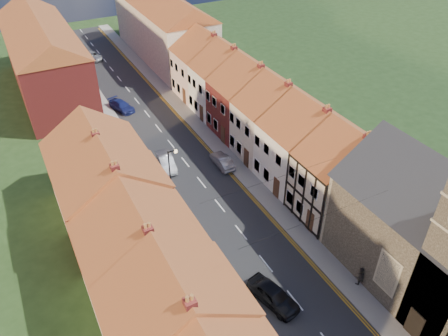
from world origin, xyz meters
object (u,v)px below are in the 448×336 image
at_px(car_mid, 166,162).
at_px(car_distant, 93,56).
at_px(pedestrian_right, 360,276).
at_px(pedestrian_left, 229,294).
at_px(car_mid_b, 222,161).
at_px(car_near, 273,295).
at_px(church, 436,223).
at_px(car_far, 122,106).
at_px(lamppost, 171,175).

height_order(car_mid, car_distant, car_mid).
bearing_deg(pedestrian_right, pedestrian_left, -10.88).
bearing_deg(car_mid_b, car_near, 74.80).
bearing_deg(car_mid_b, church, 107.21).
xyz_separation_m(car_far, car_mid_b, (5.66, -16.87, 0.02)).
bearing_deg(lamppost, car_near, -80.15).
distance_m(car_mid, pedestrian_right, 22.29).
bearing_deg(car_far, car_near, -107.13).
bearing_deg(car_distant, lamppost, -110.56).
height_order(car_near, car_distant, car_near).
bearing_deg(church, car_distant, 101.03).
bearing_deg(church, car_mid, 116.76).
height_order(church, lamppost, church).
bearing_deg(pedestrian_right, car_near, -7.52).
distance_m(church, pedestrian_left, 15.32).
bearing_deg(pedestrian_right, car_distant, -76.23).
bearing_deg(pedestrian_left, lamppost, 68.49).
bearing_deg(car_mid_b, pedestrian_left, 64.29).
bearing_deg(church, pedestrian_left, 161.13).
distance_m(lamppost, car_mid, 6.94).
bearing_deg(car_mid, lamppost, -99.34).
xyz_separation_m(church, pedestrian_left, (-13.77, 4.71, -4.79)).
bearing_deg(pedestrian_right, car_mid, -64.30).
xyz_separation_m(lamppost, car_far, (1.36, 20.48, -2.95)).
bearing_deg(car_distant, church, -96.14).
xyz_separation_m(car_near, car_distant, (0.00, 52.34, -0.16)).
height_order(lamppost, car_distant, lamppost).
distance_m(car_near, car_distant, 52.34).
height_order(car_mid, car_far, car_mid).
bearing_deg(pedestrian_left, car_far, 67.90).
xyz_separation_m(car_mid, car_distant, (0.62, 32.94, -0.10)).
xyz_separation_m(car_mid, pedestrian_left, (-2.29, -18.05, 0.42)).
xyz_separation_m(car_mid, pedestrian_right, (7.22, -21.08, 0.26)).
height_order(car_distant, pedestrian_left, pedestrian_left).
bearing_deg(car_distant, pedestrian_right, -100.21).
bearing_deg(car_near, pedestrian_right, -28.25).
xyz_separation_m(church, pedestrian_right, (-4.26, 1.68, -4.95)).
relative_size(car_near, car_mid, 1.05).
xyz_separation_m(car_mid, car_mid_b, (5.32, -2.47, -0.06)).
xyz_separation_m(car_near, pedestrian_left, (-2.91, 1.35, 0.36)).
bearing_deg(car_near, car_distant, 76.08).
relative_size(car_distant, pedestrian_right, 2.54).
height_order(car_mid, pedestrian_right, pedestrian_right).
bearing_deg(car_near, church, -31.12).
height_order(church, car_mid, church).
relative_size(church, car_near, 3.56).
bearing_deg(car_far, pedestrian_right, -96.72).
distance_m(lamppost, car_far, 20.73).
bearing_deg(car_near, car_far, 77.70).
xyz_separation_m(car_distant, pedestrian_left, (-2.91, -50.99, 0.52)).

